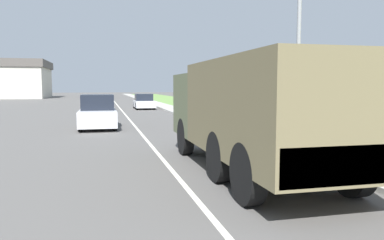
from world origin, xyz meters
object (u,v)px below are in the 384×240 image
at_px(car_nearest_ahead, 98,113).
at_px(pickup_truck, 322,113).
at_px(lamp_post, 294,15).
at_px(military_truck, 253,109).
at_px(car_second_ahead, 144,102).

distance_m(car_nearest_ahead, pickup_truck, 10.77).
relative_size(car_nearest_ahead, lamp_post, 0.56).
height_order(military_truck, car_nearest_ahead, military_truck).
height_order(car_nearest_ahead, car_second_ahead, car_nearest_ahead).
relative_size(military_truck, lamp_post, 1.05).
distance_m(car_nearest_ahead, lamp_post, 10.79).
bearing_deg(pickup_truck, military_truck, -132.98).
xyz_separation_m(car_second_ahead, lamp_post, (2.43, -23.28, 3.79)).
height_order(car_nearest_ahead, lamp_post, lamp_post).
xyz_separation_m(pickup_truck, lamp_post, (-3.43, -3.51, 3.52)).
xyz_separation_m(military_truck, pickup_truck, (6.11, 6.55, -0.64)).
xyz_separation_m(military_truck, car_nearest_ahead, (-3.75, 10.89, -0.80)).
height_order(pickup_truck, lamp_post, lamp_post).
bearing_deg(car_second_ahead, lamp_post, -84.05).
distance_m(military_truck, lamp_post, 4.97).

